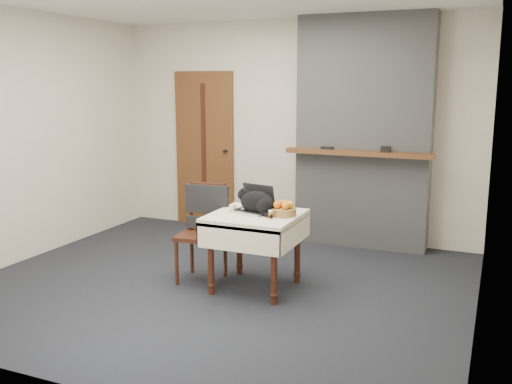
# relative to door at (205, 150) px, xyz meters

# --- Properties ---
(ground) EXTENTS (4.50, 4.50, 0.00)m
(ground) POSITION_rel_door_xyz_m (1.20, -1.97, -1.00)
(ground) COLOR black
(ground) RESTS_ON ground
(room_shell) EXTENTS (4.52, 4.01, 2.61)m
(room_shell) POSITION_rel_door_xyz_m (1.20, -1.51, 0.76)
(room_shell) COLOR beige
(room_shell) RESTS_ON ground
(door) EXTENTS (0.82, 0.10, 2.00)m
(door) POSITION_rel_door_xyz_m (0.00, 0.00, 0.00)
(door) COLOR brown
(door) RESTS_ON ground
(chimney) EXTENTS (1.62, 0.48, 2.60)m
(chimney) POSITION_rel_door_xyz_m (2.10, -0.13, 0.30)
(chimney) COLOR gray
(chimney) RESTS_ON ground
(side_table) EXTENTS (0.78, 0.78, 0.70)m
(side_table) POSITION_rel_door_xyz_m (1.55, -1.93, -0.41)
(side_table) COLOR #37130F
(side_table) RESTS_ON ground
(laptop) EXTENTS (0.38, 0.34, 0.25)m
(laptop) POSITION_rel_door_xyz_m (1.50, -1.84, -0.24)
(laptop) COLOR #B7B7BC
(laptop) RESTS_ON side_table
(cat) EXTENTS (0.44, 0.31, 0.23)m
(cat) POSITION_rel_door_xyz_m (1.56, -1.90, -0.20)
(cat) COLOR black
(cat) RESTS_ON side_table
(cream_jar) EXTENTS (0.06, 0.06, 0.06)m
(cream_jar) POSITION_rel_door_xyz_m (1.32, -1.91, -0.27)
(cream_jar) COLOR silver
(cream_jar) RESTS_ON side_table
(pill_bottle) EXTENTS (0.04, 0.04, 0.08)m
(pill_bottle) POSITION_rel_door_xyz_m (1.74, -2.05, -0.26)
(pill_bottle) COLOR #A16813
(pill_bottle) RESTS_ON side_table
(fruit_basket) EXTENTS (0.23, 0.23, 0.13)m
(fruit_basket) POSITION_rel_door_xyz_m (1.80, -1.88, -0.25)
(fruit_basket) COLOR olive
(fruit_basket) RESTS_ON side_table
(desk_clutter) EXTENTS (0.13, 0.07, 0.01)m
(desk_clutter) POSITION_rel_door_xyz_m (1.77, -1.87, -0.30)
(desk_clutter) COLOR black
(desk_clutter) RESTS_ON side_table
(chair) EXTENTS (0.46, 0.45, 0.93)m
(chair) POSITION_rel_door_xyz_m (0.99, -1.85, -0.41)
(chair) COLOR #37130F
(chair) RESTS_ON ground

